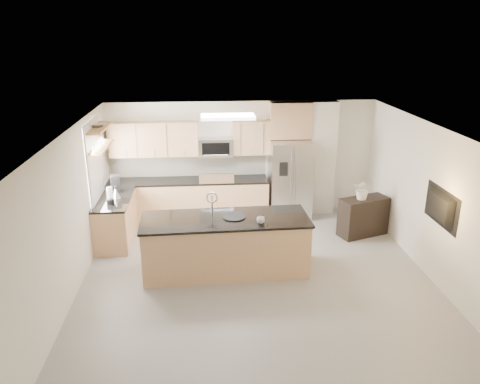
{
  "coord_description": "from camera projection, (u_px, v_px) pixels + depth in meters",
  "views": [
    {
      "loc": [
        -0.86,
        -7.04,
        4.12
      ],
      "look_at": [
        -0.2,
        1.3,
        1.18
      ],
      "focal_mm": 35.0,
      "sensor_mm": 36.0,
      "label": 1
    }
  ],
  "objects": [
    {
      "name": "partition_column",
      "position": [
        322.0,
        158.0,
        10.67
      ],
      "size": [
        0.6,
        0.3,
        2.6
      ],
      "primitive_type": "cube",
      "color": "silver",
      "rests_on": "floor"
    },
    {
      "name": "upper_cabinets",
      "position": [
        183.0,
        139.0,
        10.25
      ],
      "size": [
        3.5,
        0.33,
        0.75
      ],
      "color": "tan",
      "rests_on": "wall_back"
    },
    {
      "name": "range",
      "position": [
        217.0,
        198.0,
        10.59
      ],
      "size": [
        0.76,
        0.64,
        1.14
      ],
      "color": "black",
      "rests_on": "floor"
    },
    {
      "name": "platter",
      "position": [
        234.0,
        217.0,
        8.12
      ],
      "size": [
        0.47,
        0.47,
        0.02
      ],
      "primitive_type": "cylinder",
      "rotation": [
        0.0,
        0.0,
        -0.24
      ],
      "color": "black",
      "rests_on": "island"
    },
    {
      "name": "refrigerator",
      "position": [
        290.0,
        179.0,
        10.54
      ],
      "size": [
        0.92,
        0.78,
        1.78
      ],
      "color": "#B7B7B9",
      "rests_on": "floor"
    },
    {
      "name": "floor",
      "position": [
        257.0,
        281.0,
        8.05
      ],
      "size": [
        6.5,
        6.5,
        0.0
      ],
      "primitive_type": "plane",
      "color": "gray",
      "rests_on": "ground"
    },
    {
      "name": "kettle",
      "position": [
        116.0,
        193.0,
        9.27
      ],
      "size": [
        0.19,
        0.19,
        0.23
      ],
      "color": "#B7B7B9",
      "rests_on": "left_counter"
    },
    {
      "name": "blender",
      "position": [
        110.0,
        197.0,
        8.93
      ],
      "size": [
        0.15,
        0.15,
        0.34
      ],
      "color": "black",
      "rests_on": "left_counter"
    },
    {
      "name": "coffee_maker",
      "position": [
        115.0,
        184.0,
        9.62
      ],
      "size": [
        0.23,
        0.26,
        0.35
      ],
      "color": "black",
      "rests_on": "left_counter"
    },
    {
      "name": "left_counter",
      "position": [
        116.0,
        220.0,
        9.44
      ],
      "size": [
        0.66,
        1.5,
        0.92
      ],
      "color": "tan",
      "rests_on": "floor"
    },
    {
      "name": "shelf_upper",
      "position": [
        99.0,
        128.0,
        8.9
      ],
      "size": [
        0.3,
        1.2,
        0.04
      ],
      "primitive_type": "cube",
      "color": "#98693D",
      "rests_on": "wall_left"
    },
    {
      "name": "wall_left",
      "position": [
        70.0,
        216.0,
        7.39
      ],
      "size": [
        0.02,
        6.5,
        2.6
      ],
      "primitive_type": "cube",
      "color": "silver",
      "rests_on": "floor"
    },
    {
      "name": "window",
      "position": [
        94.0,
        163.0,
        9.02
      ],
      "size": [
        0.04,
        1.15,
        1.65
      ],
      "color": "white",
      "rests_on": "wall_left"
    },
    {
      "name": "television",
      "position": [
        437.0,
        207.0,
        7.63
      ],
      "size": [
        0.14,
        1.08,
        0.62
      ],
      "primitive_type": "imported",
      "rotation": [
        0.0,
        0.0,
        1.57
      ],
      "color": "black",
      "rests_on": "wall_right"
    },
    {
      "name": "wall_front",
      "position": [
        297.0,
        333.0,
        4.56
      ],
      "size": [
        6.0,
        0.02,
        2.6
      ],
      "primitive_type": "cube",
      "color": "silver",
      "rests_on": "floor"
    },
    {
      "name": "flower_vase",
      "position": [
        364.0,
        184.0,
        9.44
      ],
      "size": [
        0.73,
        0.68,
        0.64
      ],
      "primitive_type": "imported",
      "rotation": [
        0.0,
        0.0,
        -0.39
      ],
      "color": "white",
      "rests_on": "credenza"
    },
    {
      "name": "wall_back",
      "position": [
        242.0,
        158.0,
        10.67
      ],
      "size": [
        6.0,
        0.02,
        2.6
      ],
      "primitive_type": "cube",
      "color": "silver",
      "rests_on": "floor"
    },
    {
      "name": "cup",
      "position": [
        261.0,
        220.0,
        7.87
      ],
      "size": [
        0.14,
        0.14,
        0.11
      ],
      "primitive_type": "imported",
      "rotation": [
        0.0,
        0.0,
        -0.04
      ],
      "color": "silver",
      "rests_on": "island"
    },
    {
      "name": "microwave",
      "position": [
        216.0,
        147.0,
        10.33
      ],
      "size": [
        0.76,
        0.4,
        0.4
      ],
      "color": "#B7B7B9",
      "rests_on": "upper_cabinets"
    },
    {
      "name": "island",
      "position": [
        225.0,
        244.0,
        8.25
      ],
      "size": [
        2.95,
        1.14,
        1.43
      ],
      "rotation": [
        0.0,
        0.0,
        0.03
      ],
      "color": "tan",
      "rests_on": "floor"
    },
    {
      "name": "ceiling",
      "position": [
        259.0,
        132.0,
        7.19
      ],
      "size": [
        6.0,
        6.5,
        0.02
      ],
      "primitive_type": "cube",
      "color": "white",
      "rests_on": "wall_back"
    },
    {
      "name": "wall_right",
      "position": [
        436.0,
        206.0,
        7.84
      ],
      "size": [
        0.02,
        6.5,
        2.6
      ],
      "primitive_type": "cube",
      "color": "silver",
      "rests_on": "floor"
    },
    {
      "name": "back_counter",
      "position": [
        189.0,
        199.0,
        10.56
      ],
      "size": [
        3.55,
        0.66,
        1.44
      ],
      "color": "tan",
      "rests_on": "floor"
    },
    {
      "name": "shelf_lower",
      "position": [
        100.0,
        147.0,
        9.02
      ],
      "size": [
        0.3,
        1.2,
        0.04
      ],
      "primitive_type": "cube",
      "color": "#98693D",
      "rests_on": "wall_left"
    },
    {
      "name": "credenza",
      "position": [
        363.0,
        216.0,
        9.73
      ],
      "size": [
        1.1,
        0.74,
        0.81
      ],
      "primitive_type": "cube",
      "rotation": [
        0.0,
        0.0,
        0.34
      ],
      "color": "black",
      "rests_on": "floor"
    },
    {
      "name": "bowl",
      "position": [
        98.0,
        125.0,
        8.88
      ],
      "size": [
        0.37,
        0.37,
        0.08
      ],
      "primitive_type": "imported",
      "rotation": [
        0.0,
        0.0,
        0.15
      ],
      "color": "#B7B7B9",
      "rests_on": "shelf_upper"
    },
    {
      "name": "ceiling_fixture",
      "position": [
        228.0,
        117.0,
        8.68
      ],
      "size": [
        1.0,
        0.5,
        0.06
      ],
      "primitive_type": "cube",
      "color": "white",
      "rests_on": "ceiling"
    }
  ]
}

